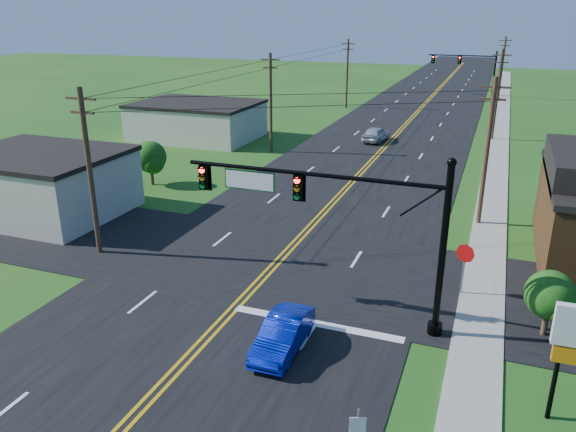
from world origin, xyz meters
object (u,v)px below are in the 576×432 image
at_px(signal_mast_main, 333,213).
at_px(blue_car, 283,335).
at_px(signal_mast_far, 465,65).
at_px(stop_sign, 465,258).

height_order(signal_mast_main, blue_car, signal_mast_main).
xyz_separation_m(signal_mast_main, signal_mast_far, (0.10, 72.00, -0.20)).
bearing_deg(signal_mast_main, stop_sign, 37.41).
bearing_deg(stop_sign, signal_mast_main, -120.57).
distance_m(signal_mast_main, blue_car, 5.31).
xyz_separation_m(signal_mast_main, blue_car, (-0.97, -3.26, -4.08)).
height_order(blue_car, stop_sign, stop_sign).
distance_m(signal_mast_far, blue_car, 75.37).
distance_m(blue_car, stop_sign, 9.58).
distance_m(signal_mast_far, stop_sign, 68.27).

